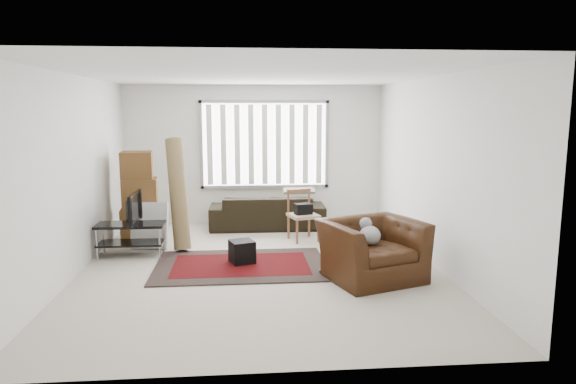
# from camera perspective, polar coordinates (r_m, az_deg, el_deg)

# --- Properties ---
(room) EXTENTS (6.00, 6.02, 2.71)m
(room) POSITION_cam_1_polar(r_m,az_deg,el_deg) (7.62, -3.11, 5.60)
(room) COLOR beige
(room) RESTS_ON ground
(persian_rug) EXTENTS (2.45, 1.64, 0.02)m
(persian_rug) POSITION_cam_1_polar(r_m,az_deg,el_deg) (7.49, -5.25, -8.11)
(persian_rug) COLOR black
(persian_rug) RESTS_ON ground
(tv_stand) EXTENTS (1.02, 0.46, 0.51)m
(tv_stand) POSITION_cam_1_polar(r_m,az_deg,el_deg) (8.23, -17.07, -4.33)
(tv_stand) COLOR black
(tv_stand) RESTS_ON ground
(tv) EXTENTS (0.11, 0.83, 0.48)m
(tv) POSITION_cam_1_polar(r_m,az_deg,el_deg) (8.15, -17.20, -1.73)
(tv) COLOR black
(tv) RESTS_ON tv_stand
(subwoofer) EXTENTS (0.41, 0.41, 0.32)m
(subwoofer) POSITION_cam_1_polar(r_m,az_deg,el_deg) (7.56, -5.13, -6.60)
(subwoofer) COLOR black
(subwoofer) RESTS_ON persian_rug
(moving_boxes) EXTENTS (0.69, 0.64, 1.53)m
(moving_boxes) POSITION_cam_1_polar(r_m,az_deg,el_deg) (9.10, -16.18, -0.81)
(moving_boxes) COLOR brown
(moving_boxes) RESTS_ON ground
(white_flatpack) EXTENTS (0.61, 0.30, 0.75)m
(white_flatpack) POSITION_cam_1_polar(r_m,az_deg,el_deg) (8.61, -15.14, -3.60)
(white_flatpack) COLOR silver
(white_flatpack) RESTS_ON ground
(rolled_rug) EXTENTS (0.48, 0.79, 1.79)m
(rolled_rug) POSITION_cam_1_polar(r_m,az_deg,el_deg) (8.39, -12.12, -0.20)
(rolled_rug) COLOR brown
(rolled_rug) RESTS_ON ground
(sofa) EXTENTS (2.17, 0.96, 0.83)m
(sofa) POSITION_cam_1_polar(r_m,az_deg,el_deg) (9.72, -2.31, -1.61)
(sofa) COLOR black
(sofa) RESTS_ON ground
(side_chair) EXTENTS (0.57, 0.57, 0.86)m
(side_chair) POSITION_cam_1_polar(r_m,az_deg,el_deg) (8.81, 1.66, -2.33)
(side_chair) COLOR #987D63
(side_chair) RESTS_ON ground
(armchair) EXTENTS (1.49, 1.39, 0.90)m
(armchair) POSITION_cam_1_polar(r_m,az_deg,el_deg) (6.90, 9.34, -5.92)
(armchair) COLOR #321A0A
(armchair) RESTS_ON ground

